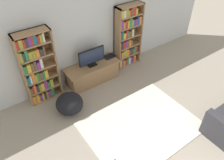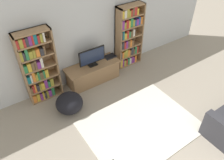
{
  "view_description": "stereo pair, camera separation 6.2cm",
  "coord_description": "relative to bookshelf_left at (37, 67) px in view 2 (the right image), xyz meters",
  "views": [
    {
      "loc": [
        -2.22,
        -0.26,
        3.86
      ],
      "look_at": [
        0.02,
        2.9,
        0.7
      ],
      "focal_mm": 35.0,
      "sensor_mm": 36.0,
      "label": 1
    },
    {
      "loc": [
        -2.17,
        -0.3,
        3.86
      ],
      "look_at": [
        0.02,
        2.9,
        0.7
      ],
      "focal_mm": 35.0,
      "sensor_mm": 36.0,
      "label": 2
    }
  ],
  "objects": [
    {
      "name": "television",
      "position": [
        1.36,
        -0.17,
        -0.12
      ],
      "size": [
        0.73,
        0.16,
        0.49
      ],
      "color": "black",
      "rests_on": "tv_stand"
    },
    {
      "name": "laptop",
      "position": [
        1.96,
        -0.09,
        -0.37
      ],
      "size": [
        0.33,
        0.23,
        0.03
      ],
      "color": "#28282D",
      "rests_on": "tv_stand"
    },
    {
      "name": "bookshelf_right",
      "position": [
        2.63,
        -0.0,
        -0.0
      ],
      "size": [
        0.8,
        0.3,
        1.82
      ],
      "color": "#93704C",
      "rests_on": "ground_plane"
    },
    {
      "name": "tv_stand",
      "position": [
        1.36,
        -0.15,
        -0.64
      ],
      "size": [
        1.48,
        0.55,
        0.53
      ],
      "color": "#8E6B47",
      "rests_on": "ground_plane"
    },
    {
      "name": "wall_back",
      "position": [
        1.28,
        0.18,
        0.39
      ],
      "size": [
        8.8,
        0.06,
        2.6
      ],
      "color": "silver",
      "rests_on": "ground_plane"
    },
    {
      "name": "bookshelf_left",
      "position": [
        0.0,
        0.0,
        0.0
      ],
      "size": [
        0.8,
        0.3,
        1.82
      ],
      "color": "#93704C",
      "rests_on": "ground_plane"
    },
    {
      "name": "beanbag_ottoman",
      "position": [
        0.33,
        -0.81,
        -0.67
      ],
      "size": [
        0.63,
        0.63,
        0.47
      ],
      "primitive_type": "ellipsoid",
      "color": "black",
      "rests_on": "ground_plane"
    },
    {
      "name": "area_rug",
      "position": [
        1.4,
        -2.14,
        -0.9
      ],
      "size": [
        2.41,
        1.82,
        0.02
      ],
      "color": "beige",
      "rests_on": "ground_plane"
    }
  ]
}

